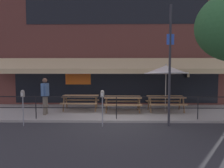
{
  "coord_description": "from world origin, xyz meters",
  "views": [
    {
      "loc": [
        -0.05,
        -8.88,
        2.26
      ],
      "look_at": [
        -0.21,
        1.6,
        1.5
      ],
      "focal_mm": 35.0,
      "sensor_mm": 36.0,
      "label": 1
    }
  ],
  "objects_px": {
    "patio_umbrella_right": "(166,70)",
    "parking_meter_near": "(23,97)",
    "picnic_table_right": "(166,99)",
    "picnic_table_left": "(81,99)",
    "parking_meter_far": "(102,97)",
    "street_sign_pole": "(170,65)",
    "pedestrian_walking": "(45,94)",
    "picnic_table_centre": "(123,100)"
  },
  "relations": [
    {
      "from": "picnic_table_centre",
      "to": "parking_meter_near",
      "type": "distance_m",
      "value": 4.62
    },
    {
      "from": "picnic_table_centre",
      "to": "parking_meter_near",
      "type": "relative_size",
      "value": 1.27
    },
    {
      "from": "patio_umbrella_right",
      "to": "street_sign_pole",
      "type": "bearing_deg",
      "value": -99.85
    },
    {
      "from": "picnic_table_centre",
      "to": "picnic_table_right",
      "type": "bearing_deg",
      "value": 3.53
    },
    {
      "from": "picnic_table_left",
      "to": "patio_umbrella_right",
      "type": "bearing_deg",
      "value": -2.64
    },
    {
      "from": "patio_umbrella_right",
      "to": "pedestrian_walking",
      "type": "relative_size",
      "value": 1.39
    },
    {
      "from": "parking_meter_near",
      "to": "street_sign_pole",
      "type": "height_order",
      "value": "street_sign_pole"
    },
    {
      "from": "picnic_table_right",
      "to": "pedestrian_walking",
      "type": "height_order",
      "value": "pedestrian_walking"
    },
    {
      "from": "picnic_table_left",
      "to": "pedestrian_walking",
      "type": "distance_m",
      "value": 1.84
    },
    {
      "from": "patio_umbrella_right",
      "to": "picnic_table_left",
      "type": "bearing_deg",
      "value": 177.36
    },
    {
      "from": "patio_umbrella_right",
      "to": "parking_meter_near",
      "type": "distance_m",
      "value": 6.69
    },
    {
      "from": "pedestrian_walking",
      "to": "parking_meter_near",
      "type": "height_order",
      "value": "pedestrian_walking"
    },
    {
      "from": "patio_umbrella_right",
      "to": "parking_meter_far",
      "type": "bearing_deg",
      "value": -139.87
    },
    {
      "from": "picnic_table_left",
      "to": "picnic_table_right",
      "type": "height_order",
      "value": "same"
    },
    {
      "from": "picnic_table_left",
      "to": "picnic_table_right",
      "type": "xyz_separation_m",
      "value": [
        4.29,
        -0.24,
        0.0
      ]
    },
    {
      "from": "picnic_table_left",
      "to": "pedestrian_walking",
      "type": "relative_size",
      "value": 1.05
    },
    {
      "from": "picnic_table_right",
      "to": "picnic_table_left",
      "type": "bearing_deg",
      "value": 176.77
    },
    {
      "from": "picnic_table_centre",
      "to": "picnic_table_left",
      "type": "bearing_deg",
      "value": 170.11
    },
    {
      "from": "picnic_table_centre",
      "to": "street_sign_pole",
      "type": "bearing_deg",
      "value": -52.53
    },
    {
      "from": "picnic_table_centre",
      "to": "parking_meter_far",
      "type": "height_order",
      "value": "parking_meter_far"
    },
    {
      "from": "picnic_table_left",
      "to": "picnic_table_centre",
      "type": "xyz_separation_m",
      "value": [
        2.15,
        -0.37,
        0.0
      ]
    },
    {
      "from": "picnic_table_centre",
      "to": "pedestrian_walking",
      "type": "distance_m",
      "value": 3.71
    },
    {
      "from": "picnic_table_centre",
      "to": "patio_umbrella_right",
      "type": "bearing_deg",
      "value": 4.7
    },
    {
      "from": "picnic_table_right",
      "to": "street_sign_pole",
      "type": "bearing_deg",
      "value": -100.03
    },
    {
      "from": "picnic_table_left",
      "to": "picnic_table_centre",
      "type": "height_order",
      "value": "same"
    },
    {
      "from": "picnic_table_right",
      "to": "pedestrian_walking",
      "type": "xyz_separation_m",
      "value": [
        -5.78,
        -0.78,
        0.35
      ]
    },
    {
      "from": "parking_meter_near",
      "to": "parking_meter_far",
      "type": "xyz_separation_m",
      "value": [
        3.11,
        -0.05,
        0.0
      ]
    },
    {
      "from": "patio_umbrella_right",
      "to": "pedestrian_walking",
      "type": "distance_m",
      "value": 5.95
    },
    {
      "from": "picnic_table_left",
      "to": "picnic_table_right",
      "type": "relative_size",
      "value": 1.0
    },
    {
      "from": "parking_meter_far",
      "to": "street_sign_pole",
      "type": "xyz_separation_m",
      "value": [
        2.59,
        0.11,
        1.24
      ]
    },
    {
      "from": "parking_meter_near",
      "to": "parking_meter_far",
      "type": "relative_size",
      "value": 1.0
    },
    {
      "from": "picnic_table_right",
      "to": "patio_umbrella_right",
      "type": "bearing_deg",
      "value": 90.0
    },
    {
      "from": "picnic_table_left",
      "to": "parking_meter_near",
      "type": "distance_m",
      "value": 3.28
    },
    {
      "from": "parking_meter_near",
      "to": "picnic_table_left",
      "type": "bearing_deg",
      "value": 55.86
    },
    {
      "from": "picnic_table_centre",
      "to": "parking_meter_near",
      "type": "xyz_separation_m",
      "value": [
        -3.97,
        -2.31,
        0.44
      ]
    },
    {
      "from": "patio_umbrella_right",
      "to": "parking_meter_near",
      "type": "bearing_deg",
      "value": -157.84
    },
    {
      "from": "patio_umbrella_right",
      "to": "pedestrian_walking",
      "type": "xyz_separation_m",
      "value": [
        -5.78,
        -0.82,
        -1.12
      ]
    },
    {
      "from": "picnic_table_right",
      "to": "parking_meter_near",
      "type": "distance_m",
      "value": 6.6
    },
    {
      "from": "picnic_table_right",
      "to": "pedestrian_walking",
      "type": "bearing_deg",
      "value": -172.36
    },
    {
      "from": "picnic_table_centre",
      "to": "parking_meter_far",
      "type": "relative_size",
      "value": 1.27
    },
    {
      "from": "patio_umbrella_right",
      "to": "street_sign_pole",
      "type": "distance_m",
      "value": 2.47
    },
    {
      "from": "picnic_table_right",
      "to": "patio_umbrella_right",
      "type": "height_order",
      "value": "patio_umbrella_right"
    }
  ]
}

